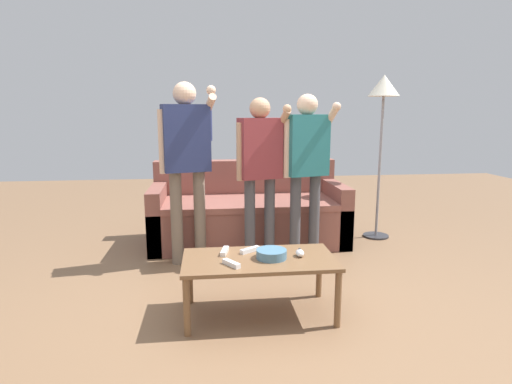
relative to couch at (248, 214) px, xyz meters
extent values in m
plane|color=brown|center=(-0.08, -1.51, -0.30)|extent=(12.00, 12.00, 0.00)
cube|color=brown|center=(0.00, -0.04, -0.09)|extent=(2.01, 0.89, 0.42)
cube|color=#94584D|center=(0.00, -0.11, 0.15)|extent=(1.73, 0.77, 0.06)
cube|color=brown|center=(0.00, 0.31, 0.33)|extent=(2.01, 0.18, 0.43)
cube|color=brown|center=(-0.94, -0.04, 0.02)|extent=(0.14, 0.89, 0.63)
cube|color=brown|center=(0.94, -0.04, 0.02)|extent=(0.14, 0.89, 0.63)
cube|color=brown|center=(-0.08, -1.69, 0.10)|extent=(1.03, 0.53, 0.03)
cylinder|color=brown|center=(-0.56, -1.92, -0.11)|extent=(0.04, 0.04, 0.38)
cylinder|color=brown|center=(0.40, -1.92, -0.11)|extent=(0.04, 0.04, 0.38)
cylinder|color=brown|center=(-0.56, -1.46, -0.11)|extent=(0.04, 0.04, 0.38)
cylinder|color=brown|center=(0.40, -1.46, -0.11)|extent=(0.04, 0.04, 0.38)
cylinder|color=teal|center=(0.00, -1.70, 0.14)|extent=(0.20, 0.20, 0.06)
ellipsoid|color=white|center=(0.19, -1.68, 0.13)|extent=(0.06, 0.09, 0.05)
cylinder|color=#4C4C51|center=(0.19, -1.67, 0.16)|extent=(0.02, 0.02, 0.01)
cylinder|color=#2D2D33|center=(1.44, -0.02, -0.29)|extent=(0.28, 0.28, 0.02)
cylinder|color=gray|center=(1.44, -0.02, 0.48)|extent=(0.03, 0.03, 1.52)
cone|color=silver|center=(1.44, -0.02, 1.35)|extent=(0.33, 0.33, 0.22)
cylinder|color=#756656|center=(-0.71, -0.61, 0.13)|extent=(0.11, 0.11, 0.85)
cylinder|color=#756656|center=(-0.50, -0.56, 0.13)|extent=(0.11, 0.11, 0.85)
cube|color=navy|center=(-0.60, -0.59, 0.85)|extent=(0.44, 0.30, 0.59)
sphere|color=beige|center=(-0.60, -0.59, 1.23)|extent=(0.20, 0.20, 0.20)
cylinder|color=beige|center=(-0.80, -0.64, 0.82)|extent=(0.07, 0.07, 0.55)
cylinder|color=navy|center=(-0.41, -0.54, 0.96)|extent=(0.07, 0.07, 0.28)
cylinder|color=beige|center=(-0.39, -0.60, 1.14)|extent=(0.13, 0.28, 0.19)
sphere|color=beige|center=(-0.38, -0.67, 1.26)|extent=(0.08, 0.08, 0.08)
cylinder|color=#47474C|center=(-0.05, -0.66, 0.09)|extent=(0.10, 0.10, 0.78)
cylinder|color=#47474C|center=(0.14, -0.61, 0.09)|extent=(0.10, 0.10, 0.78)
cube|color=brown|center=(0.05, -0.63, 0.76)|extent=(0.41, 0.28, 0.54)
sphere|color=tan|center=(0.05, -0.63, 1.11)|extent=(0.19, 0.19, 0.19)
cylinder|color=tan|center=(-0.13, -0.68, 0.73)|extent=(0.07, 0.07, 0.51)
cylinder|color=brown|center=(0.23, -0.58, 0.86)|extent=(0.07, 0.07, 0.25)
cylinder|color=tan|center=(0.25, -0.66, 1.01)|extent=(0.12, 0.24, 0.21)
sphere|color=tan|center=(0.27, -0.74, 1.10)|extent=(0.08, 0.08, 0.08)
cylinder|color=#47474C|center=(0.38, -0.64, 0.10)|extent=(0.10, 0.10, 0.80)
cylinder|color=#47474C|center=(0.57, -0.59, 0.10)|extent=(0.10, 0.10, 0.80)
cube|color=#28757A|center=(0.48, -0.61, 0.78)|extent=(0.42, 0.29, 0.55)
sphere|color=beige|center=(0.48, -0.61, 1.14)|extent=(0.19, 0.19, 0.19)
cylinder|color=beige|center=(0.29, -0.66, 0.75)|extent=(0.07, 0.07, 0.52)
cylinder|color=#28757A|center=(0.66, -0.57, 0.88)|extent=(0.07, 0.07, 0.26)
cylinder|color=beige|center=(0.69, -0.65, 1.03)|extent=(0.12, 0.24, 0.23)
sphere|color=beige|center=(0.71, -0.74, 1.12)|extent=(0.08, 0.08, 0.08)
cube|color=white|center=(-0.28, -1.81, 0.12)|extent=(0.11, 0.14, 0.03)
cylinder|color=silver|center=(-0.29, -1.79, 0.14)|extent=(0.01, 0.01, 0.00)
cube|color=silver|center=(-0.25, -1.85, 0.14)|extent=(0.02, 0.02, 0.00)
cube|color=white|center=(-0.13, -1.55, 0.12)|extent=(0.15, 0.12, 0.03)
cylinder|color=silver|center=(-0.11, -1.54, 0.14)|extent=(0.01, 0.01, 0.00)
cube|color=silver|center=(-0.17, -1.58, 0.14)|extent=(0.02, 0.02, 0.00)
cube|color=white|center=(-0.31, -1.56, 0.12)|extent=(0.07, 0.16, 0.03)
cylinder|color=silver|center=(-0.31, -1.54, 0.14)|extent=(0.01, 0.01, 0.00)
cube|color=silver|center=(-0.32, -1.61, 0.14)|extent=(0.02, 0.02, 0.00)
camera|label=1|loc=(-0.41, -4.36, 1.07)|focal=29.45mm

